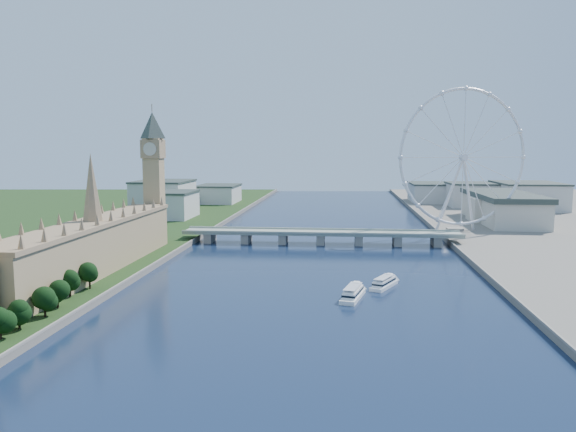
# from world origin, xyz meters

# --- Properties ---
(ground) EXTENTS (2000.00, 2000.00, 0.00)m
(ground) POSITION_xyz_m (0.00, 0.00, 0.00)
(ground) COLOR #182743
(ground) RESTS_ON ground
(parliament_range) EXTENTS (24.00, 200.00, 70.00)m
(parliament_range) POSITION_xyz_m (-128.00, 170.00, 18.48)
(parliament_range) COLOR tan
(parliament_range) RESTS_ON ground
(big_ben) EXTENTS (20.02, 20.02, 110.00)m
(big_ben) POSITION_xyz_m (-128.00, 278.00, 66.57)
(big_ben) COLOR tan
(big_ben) RESTS_ON ground
(westminster_bridge) EXTENTS (220.00, 22.00, 9.50)m
(westminster_bridge) POSITION_xyz_m (0.00, 300.00, 6.63)
(westminster_bridge) COLOR gray
(westminster_bridge) RESTS_ON ground
(london_eye) EXTENTS (113.60, 39.12, 124.30)m
(london_eye) POSITION_xyz_m (119.98, 355.08, 67.52)
(london_eye) COLOR silver
(london_eye) RESTS_ON ground
(county_hall) EXTENTS (54.00, 144.00, 35.00)m
(county_hall) POSITION_xyz_m (175.00, 430.00, 0.00)
(county_hall) COLOR beige
(county_hall) RESTS_ON ground
(city_skyline) EXTENTS (505.00, 280.00, 32.00)m
(city_skyline) POSITION_xyz_m (39.22, 560.08, 16.96)
(city_skyline) COLOR beige
(city_skyline) RESTS_ON ground
(tour_boat_near) EXTENTS (14.88, 32.11, 6.89)m
(tour_boat_near) POSITION_xyz_m (22.73, 136.14, 0.00)
(tour_boat_near) COLOR white
(tour_boat_near) RESTS_ON ground
(tour_boat_far) EXTENTS (18.87, 28.99, 6.31)m
(tour_boat_far) POSITION_xyz_m (40.10, 161.18, 0.00)
(tour_boat_far) COLOR white
(tour_boat_far) RESTS_ON ground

